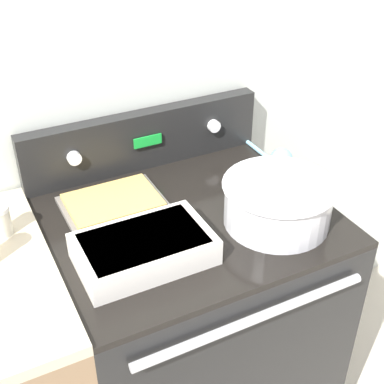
{
  "coord_description": "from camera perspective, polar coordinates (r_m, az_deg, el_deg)",
  "views": [
    {
      "loc": [
        -0.53,
        -0.74,
        1.8
      ],
      "look_at": [
        0.02,
        0.35,
        1.0
      ],
      "focal_mm": 50.0,
      "sensor_mm": 36.0,
      "label": 1
    }
  ],
  "objects": [
    {
      "name": "spice_jar_white_cap",
      "position": [
        1.45,
        -19.73,
        -2.86
      ],
      "size": [
        0.05,
        0.05,
        0.08
      ],
      "color": "beige",
      "rests_on": "side_counter"
    },
    {
      "name": "kitchen_wall",
      "position": [
        1.63,
        -6.38,
        13.22
      ],
      "size": [
        8.0,
        0.05,
        2.5
      ],
      "color": "silver",
      "rests_on": "ground_plane"
    },
    {
      "name": "casserole_dish",
      "position": [
        1.3,
        -5.15,
        -5.92
      ],
      "size": [
        0.32,
        0.2,
        0.07
      ],
      "color": "silver",
      "rests_on": "stove_range"
    },
    {
      "name": "stove_range",
      "position": [
        1.79,
        -0.34,
        -14.81
      ],
      "size": [
        0.76,
        0.69,
        0.94
      ],
      "color": "black",
      "rests_on": "ground_plane"
    },
    {
      "name": "baking_tray",
      "position": [
        1.52,
        -8.42,
        -1.13
      ],
      "size": [
        0.28,
        0.2,
        0.02
      ],
      "color": "slate",
      "rests_on": "stove_range"
    },
    {
      "name": "ladle",
      "position": [
        1.7,
        9.15,
        3.59
      ],
      "size": [
        0.07,
        0.31,
        0.07
      ],
      "color": "#7AB2C6",
      "rests_on": "stove_range"
    },
    {
      "name": "mixing_bowl",
      "position": [
        1.43,
        9.15,
        -0.87
      ],
      "size": [
        0.3,
        0.3,
        0.12
      ],
      "color": "silver",
      "rests_on": "stove_range"
    },
    {
      "name": "control_panel",
      "position": [
        1.67,
        -5.16,
        5.61
      ],
      "size": [
        0.76,
        0.07,
        0.18
      ],
      "color": "black",
      "rests_on": "stove_range"
    }
  ]
}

